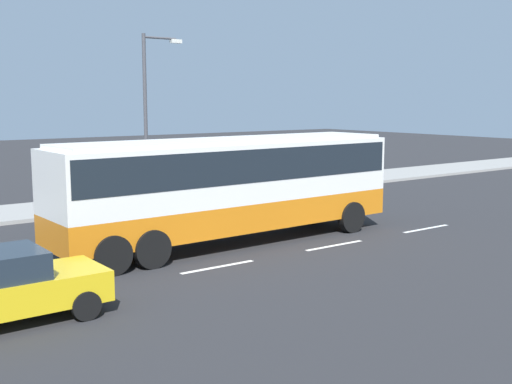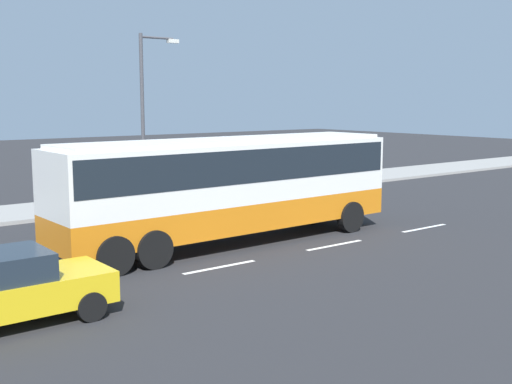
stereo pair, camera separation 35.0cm
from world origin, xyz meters
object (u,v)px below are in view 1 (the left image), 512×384
car_yellow_taxi (0,286)px  pedestrian_near_curb (198,173)px  street_lamp (149,108)px  coach_bus (231,179)px

car_yellow_taxi → pedestrian_near_curb: bearing=45.6°
street_lamp → pedestrian_near_curb: bearing=29.8°
car_yellow_taxi → street_lamp: size_ratio=0.57×
coach_bus → car_yellow_taxi: size_ratio=2.91×
coach_bus → pedestrian_near_curb: (4.78, 9.98, -1.07)m
coach_bus → street_lamp: 8.28m
pedestrian_near_curb → street_lamp: 5.32m
car_yellow_taxi → pedestrian_near_curb: size_ratio=2.59×
street_lamp → coach_bus: bearing=-98.3°
coach_bus → pedestrian_near_curb: 11.12m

